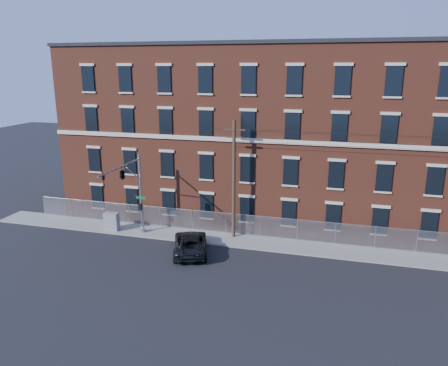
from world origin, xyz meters
TOP-DOWN VIEW (x-y plane):
  - ground at (0.00, 0.00)m, footprint 140.00×140.00m
  - sidewalk at (12.00, 5.00)m, footprint 65.00×3.00m
  - mill_building at (12.00, 13.93)m, footprint 55.30×14.32m
  - chain_link_fence at (12.00, 6.30)m, footprint 59.06×0.06m
  - traffic_signal_mast at (-6.00, 2.18)m, footprint 0.90×6.75m
  - utility_pole_near at (2.00, 5.60)m, footprint 1.80×0.28m
  - pickup_truck at (-0.57, 1.78)m, footprint 4.20×6.03m
  - utility_cabinet at (-8.85, 4.20)m, footprint 1.28×0.65m

SIDE VIEW (x-z plane):
  - ground at x=0.00m, z-range 0.00..0.00m
  - sidewalk at x=12.00m, z-range 0.00..0.12m
  - pickup_truck at x=-0.57m, z-range 0.00..1.53m
  - utility_cabinet at x=-8.85m, z-range 0.12..1.72m
  - chain_link_fence at x=12.00m, z-range 0.13..1.98m
  - utility_pole_near at x=2.00m, z-range 0.34..10.34m
  - traffic_signal_mast at x=-6.00m, z-range 1.89..8.89m
  - mill_building at x=12.00m, z-range 0.00..16.30m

